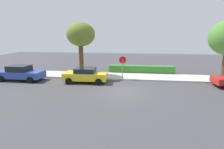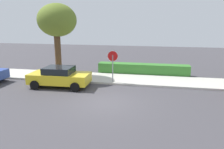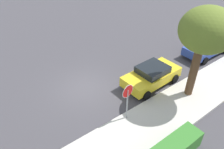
% 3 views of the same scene
% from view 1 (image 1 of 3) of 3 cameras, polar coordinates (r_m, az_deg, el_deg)
% --- Properties ---
extents(ground_plane, '(60.00, 60.00, 0.00)m').
position_cam_1_polar(ground_plane, '(14.77, 3.68, -5.49)').
color(ground_plane, '#423F44').
extents(sidewalk_curb, '(32.00, 3.01, 0.14)m').
position_cam_1_polar(sidewalk_curb, '(19.64, 4.65, -0.60)').
color(sidewalk_curb, beige).
rests_on(sidewalk_curb, ground_plane).
extents(stop_sign, '(0.79, 0.10, 2.49)m').
position_cam_1_polar(stop_sign, '(18.20, 3.49, 3.61)').
color(stop_sign, gray).
rests_on(stop_sign, ground_plane).
extents(parked_car_yellow, '(4.29, 2.22, 1.44)m').
position_cam_1_polar(parked_car_yellow, '(17.51, -8.58, -0.12)').
color(parked_car_yellow, yellow).
rests_on(parked_car_yellow, ground_plane).
extents(parked_car_blue, '(4.62, 2.11, 1.56)m').
position_cam_1_polar(parked_car_blue, '(20.37, -27.67, 0.46)').
color(parked_car_blue, '#2D479E').
rests_on(parked_car_blue, ground_plane).
extents(street_tree_near_corner, '(3.07, 3.07, 5.96)m').
position_cam_1_polar(street_tree_near_corner, '(19.75, -10.15, 12.49)').
color(street_tree_near_corner, '#513823').
rests_on(street_tree_near_corner, ground_plane).
extents(front_yard_hedge, '(7.82, 0.99, 0.97)m').
position_cam_1_polar(front_yard_hedge, '(21.57, 9.51, 1.62)').
color(front_yard_hedge, '#387A2D').
rests_on(front_yard_hedge, ground_plane).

